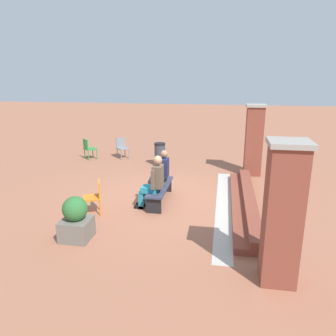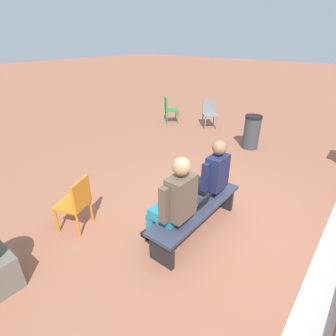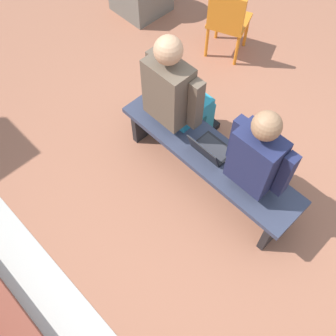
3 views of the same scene
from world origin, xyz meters
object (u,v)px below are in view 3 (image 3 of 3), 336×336
laptop (210,149)px  plastic_chair_near_bench_left (228,20)px  person_student (261,161)px  person_adult (178,95)px  bench (209,158)px

laptop → plastic_chair_near_bench_left: plastic_chair_near_bench_left is taller
person_student → person_adult: (0.91, -0.00, 0.03)m
person_student → plastic_chair_near_bench_left: 2.03m
person_adult → laptop: person_adult is taller
plastic_chair_near_bench_left → person_adult: bearing=112.9°
laptop → bench: bearing=-61.4°
person_adult → laptop: size_ratio=4.37×
person_adult → plastic_chair_near_bench_left: 1.49m
person_student → plastic_chair_near_bench_left: bearing=-42.5°
person_student → laptop: (0.44, 0.08, -0.21)m
person_adult → plastic_chair_near_bench_left: (0.57, -1.36, -0.26)m
bench → person_student: person_student is taller
person_student → person_adult: size_ratio=0.95×
laptop → person_adult: bearing=-9.9°
bench → person_adult: (0.47, -0.07, 0.39)m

